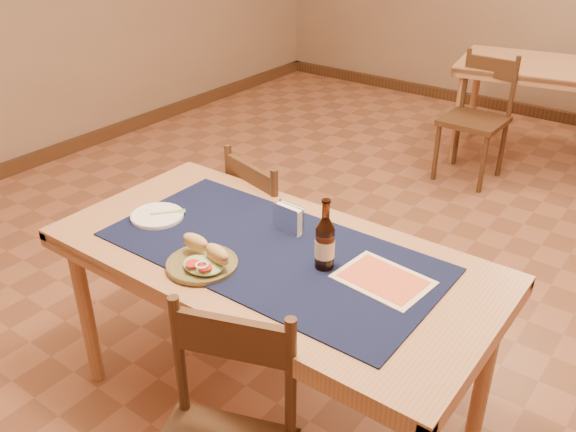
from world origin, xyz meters
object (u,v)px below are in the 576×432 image
Objects in this scene: napkin_holder at (288,219)px; chair_main_far at (277,231)px; back_table at (570,78)px; main_table at (271,271)px; beer_bottle at (325,243)px; sandwich_plate at (203,260)px.

chair_main_far is at bearing 132.37° from napkin_holder.
back_table is 2.78m from chair_main_far.
chair_main_far is 6.92× the size of napkin_holder.
beer_bottle is at bearing 6.71° from main_table.
back_table is 13.27× the size of napkin_holder.
main_table is 1.84× the size of chair_main_far.
sandwich_plate is at bearing -118.36° from main_table.
beer_bottle reaches higher than napkin_holder.
sandwich_plate is (0.27, -0.76, 0.33)m from chair_main_far.
chair_main_far reaches higher than napkin_holder.
main_table is 3.26m from back_table.
napkin_holder is (0.36, -0.39, 0.36)m from chair_main_far.
main_table is 0.28m from beer_bottle.
napkin_holder reaches higher than main_table.
sandwich_plate is 0.97× the size of beer_bottle.
sandwich_plate is (-0.12, -0.22, 0.11)m from main_table.
main_table is 0.96× the size of back_table.
back_table is 6.82× the size of sandwich_plate.
napkin_holder reaches higher than back_table.
sandwich_plate is at bearing -103.42° from napkin_holder.
main_table is 6.55× the size of sandwich_plate.
chair_main_far reaches higher than back_table.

